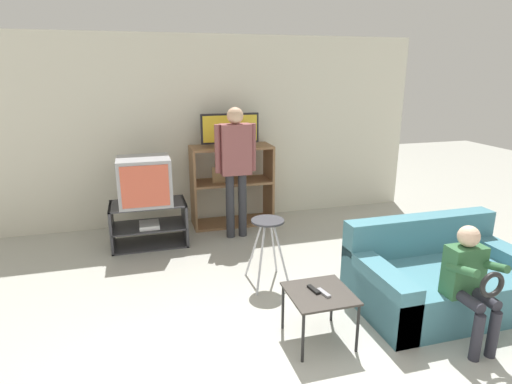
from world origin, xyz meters
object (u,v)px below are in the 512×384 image
Objects in this scene: folding_stool at (268,233)px; snack_table at (320,298)px; remote_control_white at (324,293)px; couch at (439,279)px; person_seated_child at (470,278)px; person_standing_adult at (236,160)px; television_flat at (230,131)px; television_main at (145,181)px; tv_stand at (149,224)px; remote_control_black at (313,289)px; media_shelf at (232,185)px.

folding_stool is 1.06m from snack_table.
couch is at bearing -0.65° from remote_control_white.
person_seated_child reaches higher than folding_stool.
person_standing_adult is (-1.44, 2.17, 0.78)m from couch.
remote_control_white is at bearing -86.68° from person_standing_adult.
television_flat reaches higher than person_seated_child.
television_main reaches higher than folding_stool.
person_seated_child is at bearing -27.05° from remote_control_white.
person_seated_child is at bearing -65.47° from person_standing_adult.
person_standing_adult is at bearing -1.80° from tv_stand.
tv_stand is 2.67m from remote_control_black.
remote_control_black is at bearing 161.97° from person_seated_child.
media_shelf is at bearing 117.54° from couch.
television_main reaches higher than tv_stand.
person_standing_adult reaches higher than remote_control_black.
snack_table is (0.08, -2.87, -0.95)m from television_flat.
television_main is 0.37× the size of person_standing_adult.
media_shelf is 1.42× the size of television_flat.
person_seated_child is at bearing -49.43° from tv_stand.
couch is (2.56, -2.20, -0.01)m from tv_stand.
television_main is 1.81m from folding_stool.
remote_control_black is at bearing -89.10° from television_flat.
remote_control_white is at bearing -169.09° from couch.
snack_table is 0.08m from remote_control_black.
person_standing_adult is at bearing 82.18° from remote_control_black.
television_flat reaches higher than remote_control_white.
remote_control_black is 0.09× the size of couch.
television_flat is at bearing -142.65° from media_shelf.
remote_control_black is 1.38m from couch.
couch is at bearing -62.46° from media_shelf.
television_main reaches higher than snack_table.
remote_control_white is (0.02, -0.03, 0.06)m from snack_table.
television_flat reaches higher than folding_stool.
remote_control_white is 1.34m from couch.
media_shelf is 1.61× the size of folding_stool.
remote_control_white is (0.09, -2.92, -0.14)m from media_shelf.
remote_control_black is at bearing -89.37° from media_shelf.
tv_stand reaches higher than snack_table.
person_standing_adult is at bearing 123.63° from couch.
snack_table is 1.35m from couch.
couch reaches higher than tv_stand.
folding_stool is 0.72× the size of person_seated_child.
tv_stand is 0.55× the size of person_standing_adult.
person_standing_adult reaches higher than couch.
person_seated_child is (1.24, -1.38, 0.01)m from folding_stool.
remote_control_black is 2.42m from person_standing_adult.
snack_table is at bearing -88.64° from media_shelf.
media_shelf is 3.43m from person_seated_child.
television_flat is at bearing 91.63° from snack_table.
folding_stool is at bearing -89.65° from person_standing_adult.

